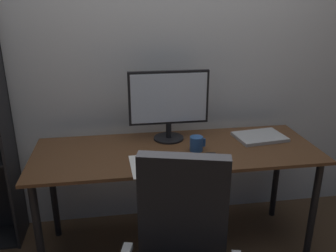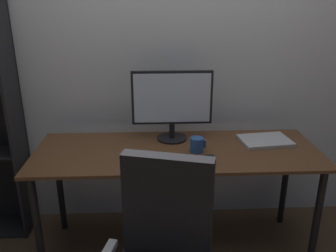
% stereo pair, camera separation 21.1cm
% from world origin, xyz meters
% --- Properties ---
extents(ground_plane, '(12.00, 12.00, 0.00)m').
position_xyz_m(ground_plane, '(0.00, 0.00, 0.00)').
color(ground_plane, '#4C3826').
extents(back_wall, '(6.40, 0.10, 2.60)m').
position_xyz_m(back_wall, '(0.00, 0.49, 1.30)').
color(back_wall, silver).
rests_on(back_wall, ground).
extents(desk, '(1.77, 0.64, 0.74)m').
position_xyz_m(desk, '(0.00, 0.00, 0.66)').
color(desk, '#56351E').
rests_on(desk, ground).
extents(monitor, '(0.52, 0.20, 0.46)m').
position_xyz_m(monitor, '(-0.02, 0.18, 1.00)').
color(monitor, black).
rests_on(monitor, desk).
extents(keyboard, '(0.29, 0.11, 0.02)m').
position_xyz_m(keyboard, '(-0.06, -0.17, 0.75)').
color(keyboard, '#B7BABC').
rests_on(keyboard, desk).
extents(mouse, '(0.07, 0.10, 0.03)m').
position_xyz_m(mouse, '(0.17, -0.19, 0.76)').
color(mouse, black).
rests_on(mouse, desk).
extents(coffee_mug, '(0.10, 0.08, 0.09)m').
position_xyz_m(coffee_mug, '(0.12, -0.03, 0.79)').
color(coffee_mug, '#285193').
rests_on(coffee_mug, desk).
extents(laptop, '(0.35, 0.27, 0.02)m').
position_xyz_m(laptop, '(0.59, 0.10, 0.75)').
color(laptop, '#B7BABC').
rests_on(laptop, desk).
extents(paper_sheet, '(0.22, 0.30, 0.00)m').
position_xyz_m(paper_sheet, '(-0.19, -0.20, 0.74)').
color(paper_sheet, white).
rests_on(paper_sheet, desk).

